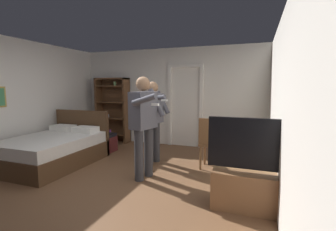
# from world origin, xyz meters

# --- Properties ---
(ground_plane) EXTENTS (6.10, 6.10, 0.00)m
(ground_plane) POSITION_xyz_m (0.00, 0.00, 0.00)
(ground_plane) COLOR brown
(wall_back) EXTENTS (5.22, 0.12, 2.57)m
(wall_back) POSITION_xyz_m (0.00, 2.83, 1.28)
(wall_back) COLOR silver
(wall_back) RESTS_ON ground_plane
(wall_right) EXTENTS (0.12, 5.79, 2.57)m
(wall_right) POSITION_xyz_m (2.55, 0.00, 1.28)
(wall_right) COLOR silver
(wall_right) RESTS_ON ground_plane
(doorway_frame) EXTENTS (0.93, 0.08, 2.13)m
(doorway_frame) POSITION_xyz_m (0.46, 2.75, 1.22)
(doorway_frame) COLOR white
(doorway_frame) RESTS_ON ground_plane
(bed) EXTENTS (1.43, 1.93, 1.02)m
(bed) POSITION_xyz_m (-1.64, 0.42, 0.30)
(bed) COLOR #4C331E
(bed) RESTS_ON ground_plane
(bookshelf) EXTENTS (0.98, 0.32, 1.81)m
(bookshelf) POSITION_xyz_m (-1.64, 2.61, 0.98)
(bookshelf) COLOR brown
(bookshelf) RESTS_ON ground_plane
(tv_flatscreen) EXTENTS (1.12, 0.40, 1.19)m
(tv_flatscreen) POSITION_xyz_m (2.19, -0.16, 0.35)
(tv_flatscreen) COLOR brown
(tv_flatscreen) RESTS_ON ground_plane
(side_table) EXTENTS (0.57, 0.57, 0.70)m
(side_table) POSITION_xyz_m (1.89, 1.22, 0.47)
(side_table) COLOR brown
(side_table) RESTS_ON ground_plane
(laptop) EXTENTS (0.41, 0.42, 0.15)m
(laptop) POSITION_xyz_m (1.87, 1.18, 0.75)
(laptop) COLOR black
(laptop) RESTS_ON side_table
(bottle_on_table) EXTENTS (0.06, 0.06, 0.25)m
(bottle_on_table) POSITION_xyz_m (2.03, 1.14, 0.81)
(bottle_on_table) COLOR #363E2D
(bottle_on_table) RESTS_ON side_table
(wooden_chair) EXTENTS (0.44, 0.44, 0.99)m
(wooden_chair) POSITION_xyz_m (1.42, 1.18, 0.54)
(wooden_chair) COLOR brown
(wooden_chair) RESTS_ON ground_plane
(person_blue_shirt) EXTENTS (0.62, 0.72, 1.74)m
(person_blue_shirt) POSITION_xyz_m (0.44, 0.33, 1.02)
(person_blue_shirt) COLOR #333338
(person_blue_shirt) RESTS_ON ground_plane
(person_striped_shirt) EXTENTS (0.62, 0.67, 1.67)m
(person_striped_shirt) POSITION_xyz_m (0.25, 1.16, 0.97)
(person_striped_shirt) COLOR #333338
(person_striped_shirt) RESTS_ON ground_plane
(suitcase_dark) EXTENTS (0.54, 0.37, 0.44)m
(suitcase_dark) POSITION_xyz_m (-1.26, 1.58, 0.22)
(suitcase_dark) COLOR black
(suitcase_dark) RESTS_ON ground_plane
(suitcase_small) EXTENTS (0.47, 0.40, 0.37)m
(suitcase_small) POSITION_xyz_m (-1.22, 1.57, 0.18)
(suitcase_small) COLOR #4C1919
(suitcase_small) RESTS_ON ground_plane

